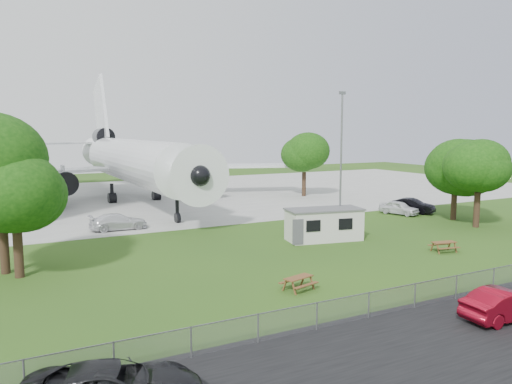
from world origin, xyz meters
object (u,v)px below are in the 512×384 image
site_cabin (324,224)px  picnic_west (298,290)px  airliner (132,159)px  picnic_east (444,252)px  car_centre_sedan (506,304)px

site_cabin → picnic_west: bearing=-131.7°
airliner → picnic_east: size_ratio=26.52×
site_cabin → picnic_east: 9.34m
airliner → picnic_east: (13.66, -37.71, -5.27)m
airliner → site_cabin: 31.61m
picnic_east → car_centre_sedan: 13.47m
picnic_west → picnic_east: (14.32, 2.46, 0.00)m
car_centre_sedan → picnic_west: bearing=39.5°
airliner → picnic_west: airliner is taller
site_cabin → picnic_west: site_cabin is taller
picnic_west → picnic_east: same height
picnic_west → picnic_east: 14.53m
airliner → site_cabin: size_ratio=6.87×
airliner → car_centre_sedan: airliner is taller
site_cabin → picnic_east: size_ratio=3.86×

